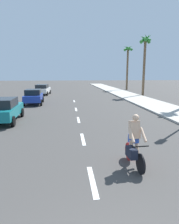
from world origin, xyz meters
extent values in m
plane|color=#423F3D|center=(0.00, 20.00, 0.00)|extent=(160.00, 160.00, 0.00)
cube|color=#B2ADA3|center=(7.98, 22.00, 0.07)|extent=(3.60, 80.00, 0.14)
cube|color=white|center=(0.00, 3.87, 0.00)|extent=(0.16, 1.80, 0.01)
cube|color=white|center=(0.00, 7.75, 0.00)|extent=(0.16, 1.80, 0.01)
cube|color=white|center=(0.00, 11.93, 0.00)|extent=(0.16, 1.80, 0.01)
cube|color=white|center=(0.00, 16.13, 0.00)|extent=(0.16, 1.80, 0.01)
cube|color=white|center=(0.00, 21.68, 0.00)|extent=(0.16, 1.80, 0.01)
cylinder|color=black|center=(1.57, 4.15, 0.33)|extent=(0.09, 0.66, 0.66)
cylinder|color=red|center=(1.51, 5.20, 0.33)|extent=(0.09, 0.66, 0.66)
cube|color=black|center=(1.54, 4.68, 0.51)|extent=(0.09, 0.95, 0.04)
cylinder|color=black|center=(1.52, 4.89, 0.75)|extent=(0.03, 0.03, 0.48)
cube|color=black|center=(1.56, 4.23, 0.88)|extent=(0.56, 0.06, 0.03)
cube|color=beige|center=(1.53, 4.76, 1.28)|extent=(0.36, 0.33, 0.63)
sphere|color=beige|center=(1.53, 4.70, 1.71)|extent=(0.22, 0.22, 0.22)
cube|color=#2D51B7|center=(1.53, 4.81, 0.95)|extent=(0.33, 0.24, 0.28)
cube|color=black|center=(1.33, 4.38, 0.63)|extent=(0.27, 0.53, 0.32)
cylinder|color=beige|center=(1.65, 4.76, 0.63)|extent=(0.13, 0.32, 0.62)
cylinder|color=beige|center=(1.41, 4.75, 0.63)|extent=(0.12, 0.21, 0.63)
cylinder|color=beige|center=(1.75, 4.50, 1.18)|extent=(0.12, 0.49, 0.41)
cylinder|color=beige|center=(1.35, 4.48, 1.18)|extent=(0.12, 0.49, 0.41)
cube|color=#14727A|center=(-4.95, 11.98, 0.69)|extent=(1.92, 4.29, 0.64)
cube|color=black|center=(-4.94, 11.76, 1.29)|extent=(1.64, 2.25, 0.56)
cylinder|color=black|center=(-4.12, 13.44, 0.32)|extent=(0.20, 0.65, 0.64)
cylinder|color=black|center=(-4.01, 10.57, 0.32)|extent=(0.20, 0.65, 0.64)
cube|color=#1E389E|center=(-4.32, 19.88, 0.69)|extent=(1.94, 4.15, 0.64)
cube|color=black|center=(-4.31, 19.68, 1.29)|extent=(1.62, 2.19, 0.56)
cylinder|color=black|center=(-5.26, 21.21, 0.32)|extent=(0.22, 0.65, 0.64)
cylinder|color=black|center=(-3.56, 21.31, 0.32)|extent=(0.22, 0.65, 0.64)
cylinder|color=black|center=(-5.09, 18.45, 0.32)|extent=(0.22, 0.65, 0.64)
cylinder|color=black|center=(-3.39, 18.56, 0.32)|extent=(0.22, 0.65, 0.64)
cube|color=white|center=(-4.63, 29.69, 0.69)|extent=(2.12, 4.55, 0.64)
cube|color=black|center=(-4.64, 29.47, 1.29)|extent=(1.77, 2.40, 0.56)
cylinder|color=black|center=(-5.47, 31.26, 0.32)|extent=(0.22, 0.65, 0.64)
cylinder|color=black|center=(-3.61, 31.15, 0.32)|extent=(0.22, 0.65, 0.64)
cylinder|color=black|center=(-5.65, 28.24, 0.32)|extent=(0.22, 0.65, 0.64)
cylinder|color=black|center=(-3.78, 28.13, 0.32)|extent=(0.22, 0.65, 0.64)
cylinder|color=brown|center=(10.23, 26.67, 4.08)|extent=(0.35, 0.35, 8.16)
cone|color=#2D8433|center=(10.48, 26.67, 8.01)|extent=(0.47, 1.65, 1.26)
cone|color=#2D8433|center=(10.34, 26.90, 8.01)|extent=(1.69, 1.18, 1.44)
cone|color=#2D8433|center=(10.09, 26.88, 8.01)|extent=(1.63, 1.40, 1.46)
cone|color=#2D8433|center=(9.98, 26.68, 8.01)|extent=(0.49, 1.76, 1.02)
cone|color=#2D8433|center=(10.13, 26.44, 8.01)|extent=(1.58, 1.07, 1.14)
cone|color=#2D8433|center=(10.38, 26.47, 8.01)|extent=(1.54, 1.39, 1.39)
cylinder|color=brown|center=(11.12, 37.89, 4.14)|extent=(0.38, 0.38, 8.27)
cone|color=#2D8433|center=(11.37, 37.86, 8.12)|extent=(0.59, 1.51, 1.02)
cone|color=#2D8433|center=(11.21, 38.13, 8.12)|extent=(1.74, 1.08, 1.22)
cone|color=#2D8433|center=(11.03, 38.13, 8.12)|extent=(1.64, 1.03, 1.20)
cone|color=#2D8433|center=(10.87, 37.90, 8.12)|extent=(0.48, 1.44, 0.87)
cone|color=#2D8433|center=(11.03, 37.66, 8.12)|extent=(1.89, 1.19, 1.21)
cone|color=#2D8433|center=(11.20, 37.66, 8.12)|extent=(1.56, 0.95, 1.04)
camera|label=1|loc=(-0.66, -1.48, 3.12)|focal=31.79mm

